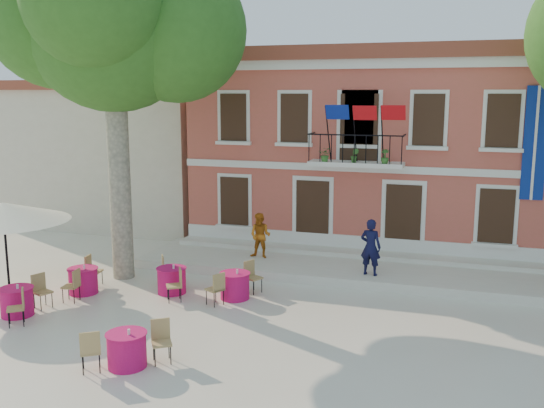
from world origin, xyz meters
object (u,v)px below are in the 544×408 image
at_px(plane_tree_west, 112,23).
at_px(pedestrian_orange, 260,236).
at_px(pedestrian_navy, 371,247).
at_px(cafe_table_0, 83,280).
at_px(cafe_table_2, 17,300).
at_px(patio_umbrella, 3,212).
at_px(cafe_table_1, 127,348).
at_px(cafe_table_3, 172,279).
at_px(cafe_table_4, 235,284).

relative_size(plane_tree_west, pedestrian_orange, 6.93).
relative_size(pedestrian_navy, pedestrian_orange, 1.14).
relative_size(cafe_table_0, cafe_table_2, 1.06).
distance_m(patio_umbrella, pedestrian_orange, 8.07).
xyz_separation_m(pedestrian_orange, cafe_table_1, (-0.25, -8.26, -0.66)).
bearing_deg(plane_tree_west, cafe_table_2, -102.54).
height_order(plane_tree_west, cafe_table_3, plane_tree_west).
bearing_deg(plane_tree_west, pedestrian_orange, 33.63).
bearing_deg(cafe_table_1, plane_tree_west, 121.88).
distance_m(pedestrian_orange, cafe_table_0, 5.99).
xyz_separation_m(plane_tree_west, cafe_table_0, (-0.28, -1.79, -7.51)).
bearing_deg(pedestrian_orange, cafe_table_4, -79.99).
bearing_deg(pedestrian_orange, cafe_table_3, -110.87).
height_order(pedestrian_orange, cafe_table_4, pedestrian_orange).
distance_m(cafe_table_0, cafe_table_3, 2.62).
distance_m(plane_tree_west, cafe_table_0, 7.72).
distance_m(patio_umbrella, cafe_table_4, 6.99).
xyz_separation_m(pedestrian_navy, cafe_table_1, (-4.14, -7.42, -0.76)).
relative_size(pedestrian_navy, cafe_table_2, 0.96).
xyz_separation_m(pedestrian_navy, cafe_table_0, (-7.98, -3.48, -0.76)).
bearing_deg(cafe_table_1, cafe_table_4, 82.74).
distance_m(cafe_table_1, cafe_table_3, 4.96).
relative_size(pedestrian_orange, cafe_table_3, 0.84).
height_order(plane_tree_west, patio_umbrella, plane_tree_west).
bearing_deg(plane_tree_west, cafe_table_0, -98.86).
bearing_deg(pedestrian_navy, plane_tree_west, 21.12).
xyz_separation_m(pedestrian_navy, pedestrian_orange, (-3.89, 0.84, -0.11)).
distance_m(plane_tree_west, pedestrian_navy, 10.37).
height_order(cafe_table_2, cafe_table_3, same).
bearing_deg(patio_umbrella, pedestrian_navy, 23.32).
relative_size(cafe_table_1, cafe_table_2, 0.99).
bearing_deg(cafe_table_3, cafe_table_2, -136.26).
xyz_separation_m(pedestrian_orange, cafe_table_2, (-4.68, -6.44, -0.65)).
height_order(cafe_table_3, cafe_table_4, same).
height_order(patio_umbrella, pedestrian_navy, patio_umbrella).
bearing_deg(cafe_table_0, patio_umbrella, -157.76).
height_order(pedestrian_navy, cafe_table_3, pedestrian_navy).
bearing_deg(plane_tree_west, cafe_table_3, -23.42).
height_order(pedestrian_navy, cafe_table_4, pedestrian_navy).
bearing_deg(cafe_table_2, patio_umbrella, 136.74).
xyz_separation_m(patio_umbrella, cafe_table_1, (5.82, -3.13, -2.07)).
height_order(pedestrian_navy, pedestrian_orange, pedestrian_navy).
height_order(pedestrian_navy, cafe_table_0, pedestrian_navy).
distance_m(pedestrian_navy, cafe_table_1, 8.53).
bearing_deg(pedestrian_orange, cafe_table_0, -129.66).
distance_m(patio_umbrella, cafe_table_1, 6.93).
relative_size(plane_tree_west, patio_umbrella, 2.88).
distance_m(pedestrian_navy, cafe_table_4, 4.41).
distance_m(patio_umbrella, cafe_table_3, 5.19).
height_order(patio_umbrella, cafe_table_0, patio_umbrella).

